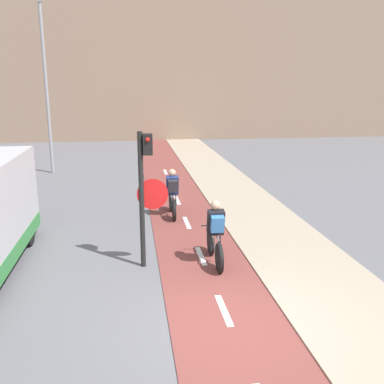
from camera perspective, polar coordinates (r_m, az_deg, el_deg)
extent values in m
plane|color=#5B5B60|center=(7.48, 5.12, -17.42)|extent=(120.00, 120.00, 0.00)
cube|color=brown|center=(7.48, 5.12, -17.35)|extent=(2.02, 60.00, 0.02)
cube|color=white|center=(7.89, 4.26, -15.42)|extent=(0.12, 1.10, 0.00)
cube|color=white|center=(10.10, 1.19, -8.51)|extent=(0.12, 1.10, 0.00)
cube|color=white|center=(12.42, -0.69, -4.11)|extent=(0.12, 1.10, 0.00)
cube|color=white|center=(14.80, -1.96, -1.11)|extent=(0.12, 1.10, 0.00)
cube|color=white|center=(17.21, -2.88, 1.06)|extent=(0.12, 1.10, 0.00)
cube|color=white|center=(19.64, -3.57, 2.69)|extent=(0.12, 1.10, 0.00)
cube|color=gray|center=(8.22, 20.87, -15.09)|extent=(2.40, 60.00, 0.05)
cube|color=#89705B|center=(33.42, -5.81, 16.27)|extent=(60.00, 5.00, 10.39)
cylinder|color=black|center=(9.19, -6.72, -1.24)|extent=(0.11, 0.11, 2.98)
cube|color=black|center=(8.95, -5.95, 6.35)|extent=(0.20, 0.20, 0.44)
sphere|color=red|center=(8.82, -5.94, 6.96)|extent=(0.09, 0.09, 0.09)
cone|color=red|center=(9.15, -5.28, -0.30)|extent=(0.67, 0.01, 0.67)
cone|color=silver|center=(9.16, -5.28, -0.29)|extent=(0.60, 0.02, 0.60)
cylinder|color=gray|center=(20.18, -18.82, 12.66)|extent=(0.14, 0.14, 7.30)
cylinder|color=black|center=(9.22, 3.66, -8.81)|extent=(0.07, 0.64, 0.64)
cylinder|color=black|center=(10.14, 2.49, -6.61)|extent=(0.07, 0.64, 0.64)
cylinder|color=slate|center=(9.79, 2.84, -6.33)|extent=(0.04, 0.64, 0.40)
cylinder|color=slate|center=(9.36, 3.39, -7.22)|extent=(0.04, 0.33, 0.42)
cylinder|color=slate|center=(9.58, 3.03, -5.53)|extent=(0.04, 0.93, 0.07)
cylinder|color=slate|center=(9.40, 3.42, -8.40)|extent=(0.04, 0.39, 0.05)
cylinder|color=black|center=(10.00, 2.51, -4.46)|extent=(0.46, 0.03, 0.03)
cube|color=black|center=(9.39, 3.18, -4.05)|extent=(0.36, 0.31, 0.59)
sphere|color=tan|center=(9.31, 3.16, -1.76)|extent=(0.22, 0.22, 0.22)
cylinder|color=#232328|center=(9.48, 2.59, -6.61)|extent=(0.04, 0.07, 0.40)
cylinder|color=#232328|center=(9.52, 3.78, -6.55)|extent=(0.04, 0.07, 0.40)
cube|color=#3370B2|center=(9.21, 3.40, -4.28)|extent=(0.28, 0.23, 0.39)
cylinder|color=black|center=(12.58, -2.41, -2.47)|extent=(0.07, 0.63, 0.63)
cylinder|color=black|center=(13.53, -2.84, -1.28)|extent=(0.07, 0.63, 0.63)
cylinder|color=slate|center=(13.19, -2.72, -0.94)|extent=(0.04, 0.63, 0.40)
cylinder|color=slate|center=(12.74, -2.53, -1.40)|extent=(0.04, 0.33, 0.42)
cylinder|color=slate|center=(12.99, -2.67, -0.26)|extent=(0.04, 0.92, 0.07)
cylinder|color=slate|center=(12.76, -2.50, -2.27)|extent=(0.04, 0.38, 0.05)
cylinder|color=black|center=(13.43, -2.86, 0.36)|extent=(0.46, 0.03, 0.03)
cube|color=navy|center=(12.82, -2.64, 0.90)|extent=(0.36, 0.31, 0.59)
sphere|color=tan|center=(12.78, -2.67, 2.60)|extent=(0.22, 0.22, 0.22)
cylinder|color=#232328|center=(12.88, -3.04, -1.01)|extent=(0.04, 0.07, 0.40)
cylinder|color=#232328|center=(12.90, -2.16, -0.97)|extent=(0.04, 0.07, 0.40)
cube|color=#28282D|center=(12.64, -2.56, 0.80)|extent=(0.28, 0.23, 0.39)
cylinder|color=black|center=(11.44, -21.02, -4.97)|extent=(0.18, 0.70, 0.70)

